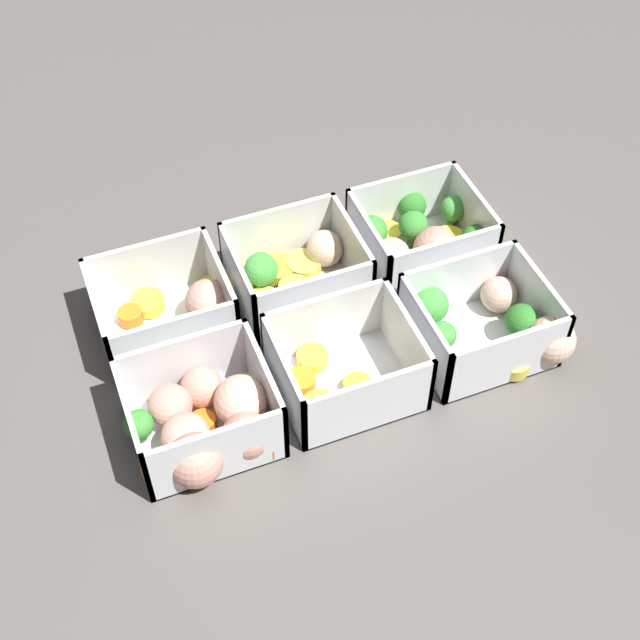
{
  "coord_description": "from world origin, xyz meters",
  "views": [
    {
      "loc": [
        0.22,
        0.55,
        0.71
      ],
      "look_at": [
        0.0,
        0.0,
        0.03
      ],
      "focal_mm": 50.0,
      "sensor_mm": 36.0,
      "label": 1
    }
  ],
  "objects_px": {
    "container_near_right": "(176,313)",
    "container_far_right": "(205,421)",
    "container_near_center": "(300,274)",
    "container_near_left": "(420,239)",
    "container_far_left": "(494,325)",
    "container_far_center": "(343,373)"
  },
  "relations": [
    {
      "from": "container_far_left",
      "to": "container_far_right",
      "type": "distance_m",
      "value": 0.31
    },
    {
      "from": "container_near_center",
      "to": "container_near_left",
      "type": "bearing_deg",
      "value": -179.88
    },
    {
      "from": "container_near_right",
      "to": "container_far_left",
      "type": "relative_size",
      "value": 0.94
    },
    {
      "from": "container_far_right",
      "to": "container_near_left",
      "type": "bearing_deg",
      "value": -153.17
    },
    {
      "from": "container_far_center",
      "to": "container_near_right",
      "type": "bearing_deg",
      "value": -45.87
    },
    {
      "from": "container_near_left",
      "to": "container_far_right",
      "type": "bearing_deg",
      "value": 26.83
    },
    {
      "from": "container_near_left",
      "to": "container_near_right",
      "type": "bearing_deg",
      "value": 1.31
    },
    {
      "from": "container_near_right",
      "to": "container_far_right",
      "type": "height_order",
      "value": "same"
    },
    {
      "from": "container_near_right",
      "to": "container_far_right",
      "type": "xyz_separation_m",
      "value": [
        0.01,
        0.14,
        0.0
      ]
    },
    {
      "from": "container_near_left",
      "to": "container_near_center",
      "type": "bearing_deg",
      "value": 0.12
    },
    {
      "from": "container_far_left",
      "to": "container_far_center",
      "type": "bearing_deg",
      "value": -0.39
    },
    {
      "from": "container_near_left",
      "to": "container_far_right",
      "type": "distance_m",
      "value": 0.33
    },
    {
      "from": "container_far_left",
      "to": "container_far_center",
      "type": "distance_m",
      "value": 0.17
    },
    {
      "from": "container_near_right",
      "to": "container_far_left",
      "type": "xyz_separation_m",
      "value": [
        -0.3,
        0.14,
        0.0
      ]
    },
    {
      "from": "container_near_right",
      "to": "container_far_center",
      "type": "bearing_deg",
      "value": 134.13
    },
    {
      "from": "container_near_center",
      "to": "container_far_center",
      "type": "relative_size",
      "value": 1.11
    },
    {
      "from": "container_near_center",
      "to": "container_far_left",
      "type": "bearing_deg",
      "value": 137.99
    },
    {
      "from": "container_far_center",
      "to": "container_near_left",
      "type": "bearing_deg",
      "value": -136.99
    },
    {
      "from": "container_far_right",
      "to": "container_near_right",
      "type": "bearing_deg",
      "value": -94.51
    },
    {
      "from": "container_far_left",
      "to": "container_near_center",
      "type": "bearing_deg",
      "value": -42.01
    },
    {
      "from": "container_near_center",
      "to": "container_far_right",
      "type": "bearing_deg",
      "value": 44.45
    },
    {
      "from": "container_near_center",
      "to": "container_near_right",
      "type": "bearing_deg",
      "value": 2.51
    }
  ]
}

